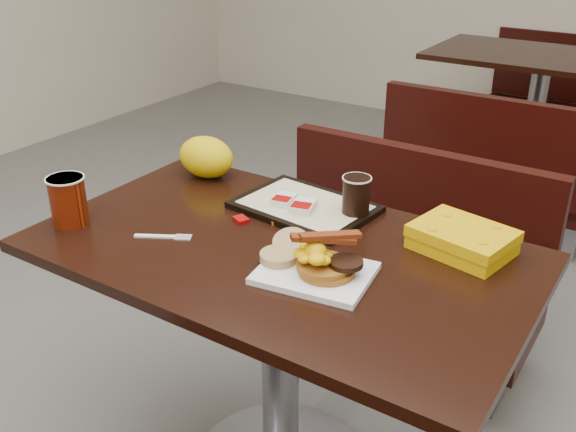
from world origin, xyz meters
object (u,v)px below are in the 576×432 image
Objects in this scene: coffee_cup_near at (68,201)px; paper_bag at (206,157)px; bench_near_n at (391,265)px; bench_far_n at (561,96)px; tray at (305,207)px; bench_far_s at (496,161)px; pancake_stack at (327,268)px; clamshell at (462,239)px; table_far at (533,121)px; hashbrown_sleeve_left at (284,200)px; hashbrown_sleeve_right at (303,206)px; coffee_cup_far at (356,195)px; knife at (345,276)px; platter at (315,273)px; fork at (155,236)px; table_near at (280,370)px.

paper_bag is at bearing 78.64° from coffee_cup_near.
bench_near_n is 2.60m from bench_far_n.
tray is at bearing 40.74° from coffee_cup_near.
pancake_stack is (0.17, -1.96, 0.42)m from bench_far_s.
clamshell reaches higher than pancake_stack.
table_far is 2.44m from clamshell.
hashbrown_sleeve_right is (0.07, -0.01, 0.00)m from hashbrown_sleeve_left.
coffee_cup_far reaches higher than table_far.
hashbrown_sleeve_right is (-0.21, 0.24, -0.00)m from pancake_stack.
pancake_stack is 0.35m from clamshell.
table_far is 7.28× the size of knife.
paper_bag is (-0.51, 0.01, -0.00)m from coffee_cup_far.
coffee_cup_near is (-0.67, -0.12, 0.06)m from platter.
clamshell is at bearing -83.06° from bench_far_n.
fork and knife have the same top height.
knife is 0.33m from hashbrown_sleeve_right.
coffee_cup_near reaches higher than bench_far_n.
table_far is 0.70m from bench_far_s.
knife is (0.20, -2.64, 0.38)m from table_far.
fork is at bearing -130.08° from hashbrown_sleeve_left.
table_near is 17.06× the size of hashbrown_sleeve_left.
coffee_cup_far reaches higher than pancake_stack.
coffee_cup_near reaches higher than tray.
pancake_stack is 0.70× the size of paper_bag.
paper_bag is at bearing 154.07° from hashbrown_sleeve_right.
bench_far_n is at bearing 74.44° from hashbrown_sleeve_right.
bench_near_n is at bearing 156.68° from knife.
bench_near_n is at bearing 70.35° from hashbrown_sleeve_right.
clamshell is at bearing 24.49° from coffee_cup_near.
clamshell reaches higher than tray.
bench_near_n is at bearing -90.00° from bench_far_s.
hashbrown_sleeve_left is at bearing 120.69° from table_near.
paper_bag reaches higher than clamshell.
hashbrown_sleeve_right reaches higher than bench_near_n.
fork is 0.41m from paper_bag.
bench_far_s is at bearing 93.79° from tray.
bench_near_n is at bearing 59.41° from coffee_cup_near.
paper_bag is (-0.63, 0.29, 0.06)m from knife.
bench_far_n is (0.00, 1.40, 0.00)m from bench_far_s.
coffee_cup_far is (0.37, 0.37, 0.06)m from fork.
bench_far_s is at bearing 75.75° from hashbrown_sleeve_left.
coffee_cup_far is (-0.09, 0.31, 0.04)m from pancake_stack.
platter is at bearing -99.21° from knife.
bench_far_s is 2.80× the size of tray.
clamshell is at bearing 43.07° from platter.
coffee_cup_far is at bearing 12.64° from hashbrown_sleeve_right.
bench_far_n is at bearing 77.43° from hashbrown_sleeve_left.
coffee_cup_far is at bearing -80.31° from bench_near_n.
pancake_stack is (0.03, 0.00, 0.02)m from platter.
knife is at bearing -38.20° from tray.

